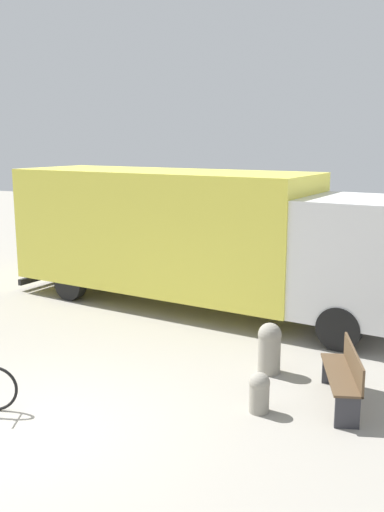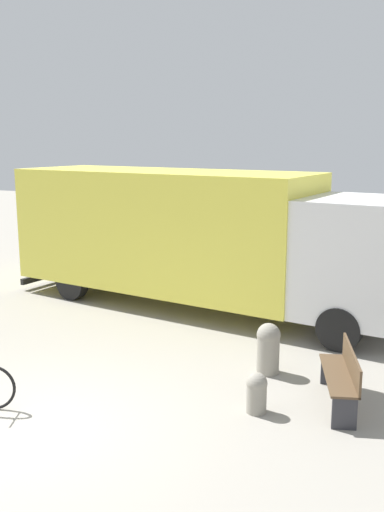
# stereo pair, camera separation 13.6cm
# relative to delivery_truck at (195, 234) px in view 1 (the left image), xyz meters

# --- Properties ---
(ground_plane) EXTENTS (60.00, 60.00, 0.00)m
(ground_plane) POSITION_rel_delivery_truck_xyz_m (0.23, -6.40, -1.75)
(ground_plane) COLOR gray
(delivery_truck) EXTENTS (9.83, 3.81, 3.20)m
(delivery_truck) POSITION_rel_delivery_truck_xyz_m (0.00, 0.00, 0.00)
(delivery_truck) COLOR #EAE04C
(delivery_truck) RESTS_ON ground
(park_bench) EXTENTS (0.84, 1.64, 0.87)m
(park_bench) POSITION_rel_delivery_truck_xyz_m (4.07, -3.95, -1.27)
(park_bench) COLOR brown
(park_bench) RESTS_ON ground
(bollard_near_bench) EXTENTS (0.31, 0.31, 0.61)m
(bollard_near_bench) POSITION_rel_delivery_truck_xyz_m (2.97, -4.68, -1.43)
(bollard_near_bench) COLOR gray
(bollard_near_bench) RESTS_ON ground
(bollard_far_bench) EXTENTS (0.40, 0.40, 0.88)m
(bollard_far_bench) POSITION_rel_delivery_truck_xyz_m (2.72, -3.22, -1.28)
(bollard_far_bench) COLOR gray
(bollard_far_bench) RESTS_ON ground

